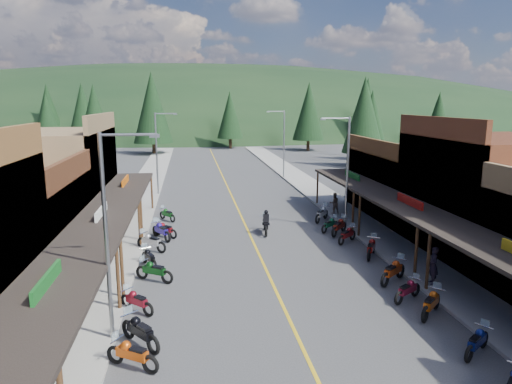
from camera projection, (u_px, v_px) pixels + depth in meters
name	position (u px, v px, depth m)	size (l,w,h in m)	color
ground	(268.00, 274.00, 24.39)	(220.00, 220.00, 0.00)	#38383A
centerline	(232.00, 197.00, 43.79)	(0.15, 90.00, 0.01)	gold
sidewalk_west	(140.00, 199.00, 42.54)	(3.40, 94.00, 0.15)	gray
sidewalk_east	(320.00, 194.00, 45.02)	(3.40, 94.00, 0.15)	gray
shop_west_2	(1.00, 230.00, 23.58)	(10.90, 9.00, 6.20)	#3F2111
shop_west_3	(52.00, 180.00, 32.70)	(10.90, 10.20, 8.20)	brown
shop_east_2	(490.00, 195.00, 27.32)	(10.90, 9.00, 8.20)	#562B19
shop_east_3	(412.00, 183.00, 36.82)	(10.90, 10.20, 6.20)	#4C2D16
streetlight_0	(110.00, 229.00, 16.70)	(2.16, 0.18, 8.00)	gray
streetlight_1	(158.00, 150.00, 43.87)	(2.16, 0.18, 8.00)	gray
streetlight_2	(346.00, 167.00, 32.27)	(2.16, 0.18, 8.00)	gray
streetlight_3	(283.00, 141.00, 53.62)	(2.16, 0.18, 8.00)	gray
ridge_hill	(200.00, 128.00, 155.36)	(310.00, 140.00, 60.00)	black
pine_1	(83.00, 111.00, 87.46)	(5.88, 5.88, 12.50)	black
pine_2	(152.00, 108.00, 77.67)	(6.72, 6.72, 14.00)	black
pine_3	(230.00, 115.00, 87.72)	(5.04, 5.04, 11.00)	black
pine_4	(309.00, 111.00, 83.75)	(5.88, 5.88, 12.50)	black
pine_5	(367.00, 106.00, 97.53)	(6.72, 6.72, 14.00)	black
pine_6	(439.00, 114.00, 91.78)	(5.04, 5.04, 11.00)	black
pine_7	(48.00, 110.00, 92.14)	(5.88, 5.88, 12.50)	black
pine_8	(48.00, 125.00, 58.89)	(4.48, 4.48, 10.00)	black
pine_9	(372.00, 119.00, 70.23)	(4.93, 4.93, 10.80)	black
pine_10	(95.00, 116.00, 69.00)	(5.38, 5.38, 11.60)	black
pine_11	(364.00, 115.00, 62.71)	(5.82, 5.82, 12.40)	black
bike_west_4	(132.00, 353.00, 15.60)	(0.70, 2.10, 1.20)	#CA4C0E
bike_west_5	(140.00, 330.00, 17.03)	(0.78, 2.34, 1.34)	black
bike_west_6	(137.00, 300.00, 19.81)	(0.66, 1.99, 1.14)	maroon
bike_west_7	(154.00, 270.00, 23.20)	(0.73, 2.20, 1.25)	#0B3B12
bike_west_8	(149.00, 257.00, 25.33)	(0.66, 1.98, 1.13)	black
bike_west_9	(151.00, 241.00, 27.94)	(0.75, 2.26, 1.29)	#A1A1A6
bike_west_10	(161.00, 230.00, 30.25)	(0.78, 2.34, 1.34)	navy
bike_west_11	(165.00, 229.00, 30.83)	(0.69, 2.06, 1.18)	maroon
bike_west_12	(167.00, 214.00, 35.07)	(0.65, 1.94, 1.11)	#0D4514
bike_east_4	(477.00, 341.00, 16.47)	(0.66, 1.98, 1.13)	navy
bike_east_5	(431.00, 302.00, 19.49)	(0.73, 2.20, 1.26)	#B2480C
bike_east_6	(408.00, 289.00, 20.98)	(0.67, 2.00, 1.14)	maroon
bike_east_7	(393.00, 270.00, 23.07)	(0.78, 2.33, 1.33)	#A2340B
bike_east_8	(371.00, 247.00, 26.87)	(0.73, 2.19, 1.25)	maroon
bike_east_9	(347.00, 234.00, 29.59)	(0.69, 2.06, 1.18)	maroon
bike_east_10	(339.00, 226.00, 31.40)	(0.75, 2.26, 1.29)	maroon
bike_east_11	(330.00, 224.00, 32.19)	(0.65, 1.95, 1.11)	#0D4128
bike_east_12	(322.00, 213.00, 34.87)	(0.77, 2.31, 1.32)	#A3A4A9
rider_on_bike	(266.00, 224.00, 31.63)	(1.03, 2.38, 1.76)	black
pedestrian_east_a	(433.00, 265.00, 22.49)	(0.70, 0.46, 1.91)	black
pedestrian_east_b	(334.00, 203.00, 36.67)	(0.84, 0.48, 1.72)	brown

